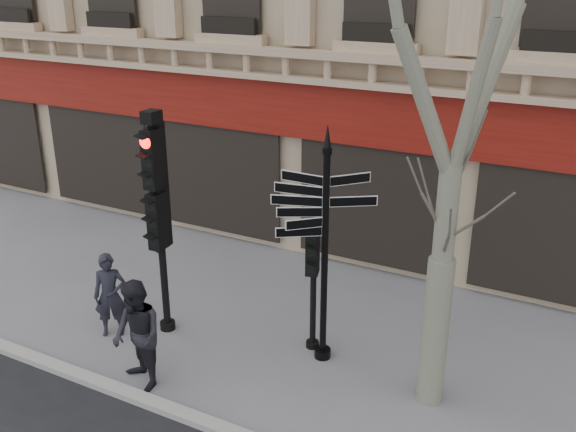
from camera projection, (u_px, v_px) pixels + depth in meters
name	position (u px, v px, depth m)	size (l,w,h in m)	color
ground	(262.00, 381.00, 10.92)	(80.00, 80.00, 0.00)	slate
kerb	(216.00, 427.00, 9.74)	(80.00, 0.25, 0.12)	#989590
fingerpost	(326.00, 208.00, 10.54)	(2.36, 2.36, 4.29)	black
traffic_signal_main	(158.00, 198.00, 11.50)	(0.49, 0.36, 4.29)	black
traffic_signal_secondary	(314.00, 262.00, 11.27)	(0.49, 0.41, 2.48)	black
pedestrian_a	(110.00, 295.00, 12.03)	(0.60, 0.40, 1.66)	black
pedestrian_b	(137.00, 336.00, 10.46)	(0.94, 0.73, 1.92)	black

